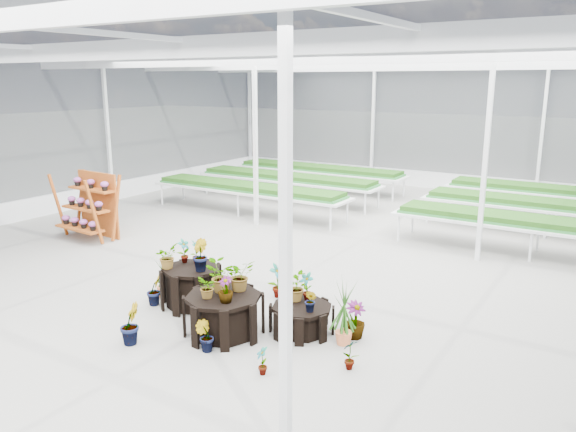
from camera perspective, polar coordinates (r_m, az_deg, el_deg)
The scene contains 10 objects.
ground_plane at distance 10.82m, azimuth -2.41°, elevation -7.47°, with size 24.00×24.00×0.00m, color gray.
greenhouse_shell at distance 10.23m, azimuth -2.53°, elevation 4.38°, with size 18.00×24.00×4.50m, color white, non-canonical shape.
steel_frame at distance 10.23m, azimuth -2.53°, elevation 4.38°, with size 18.00×24.00×4.50m, color silver, non-canonical shape.
nursery_benches at distance 16.90m, azimuth 11.48°, elevation 1.48°, with size 16.00×7.00×0.84m, color silver, non-canonical shape.
plinth_tall at distance 10.09m, azimuth -9.79°, elevation -7.08°, with size 1.04×1.04×0.71m, color black.
plinth_mid at distance 8.96m, azimuth -6.53°, elevation -9.93°, with size 1.23×1.23×0.65m, color black.
plinth_low at distance 9.00m, azimuth 1.40°, elevation -10.41°, with size 0.99×0.99×0.45m, color black.
shelf_rack at distance 14.89m, azimuth -19.76°, elevation 0.92°, with size 1.56×0.83×1.65m, color #924214, non-canonical shape.
bird_table at distance 15.38m, azimuth -18.36°, elevation 1.21°, with size 0.37×0.37×1.54m, color gold, non-canonical shape.
nursery_plants at distance 9.26m, azimuth -5.18°, elevation -7.37°, with size 4.52×3.14×1.27m.
Camera 1 is at (5.72, -8.32, 3.88)m, focal length 35.00 mm.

